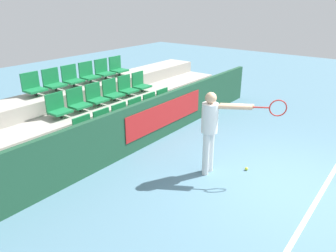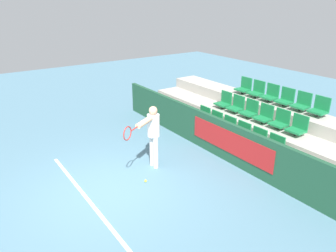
{
  "view_description": "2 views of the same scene",
  "coord_description": "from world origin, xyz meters",
  "px_view_note": "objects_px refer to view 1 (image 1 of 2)",
  "views": [
    {
      "loc": [
        -5.52,
        -1.39,
        3.31
      ],
      "look_at": [
        -0.51,
        2.43,
        0.81
      ],
      "focal_mm": 35.0,
      "sensor_mm": 36.0,
      "label": 1
    },
    {
      "loc": [
        6.11,
        -2.57,
        4.19
      ],
      "look_at": [
        -0.38,
        1.93,
        1.07
      ],
      "focal_mm": 35.0,
      "sensor_mm": 36.0,
      "label": 2
    }
  ],
  "objects_px": {
    "stadium_chair_16": "(104,70)",
    "stadium_chair_1": "(105,124)",
    "stadium_chair_11": "(140,83)",
    "stadium_chair_14": "(72,77)",
    "stadium_chair_4": "(152,106)",
    "stadium_chair_17": "(117,67)",
    "stadium_chair_5": "(165,101)",
    "stadium_chair_2": "(122,117)",
    "stadium_chair_3": "(138,111)",
    "stadium_chair_12": "(33,86)",
    "stadium_chair_10": "(127,87)",
    "stadium_chair_6": "(58,107)",
    "stadium_chair_9": "(112,92)",
    "tennis_ball": "(246,169)",
    "stadium_chair_0": "(85,131)",
    "stadium_chair_7": "(78,102)",
    "tennis_player": "(213,125)",
    "stadium_chair_8": "(96,96)",
    "stadium_chair_15": "(88,74)",
    "stadium_chair_13": "(53,82)"
  },
  "relations": [
    {
      "from": "stadium_chair_8",
      "to": "stadium_chair_15",
      "type": "bearing_deg",
      "value": 58.33
    },
    {
      "from": "stadium_chair_12",
      "to": "stadium_chair_8",
      "type": "bearing_deg",
      "value": -39.03
    },
    {
      "from": "stadium_chair_16",
      "to": "stadium_chair_1",
      "type": "bearing_deg",
      "value": -132.78
    },
    {
      "from": "stadium_chair_2",
      "to": "stadium_chair_13",
      "type": "bearing_deg",
      "value": 107.14
    },
    {
      "from": "stadium_chair_1",
      "to": "stadium_chair_3",
      "type": "height_order",
      "value": "same"
    },
    {
      "from": "stadium_chair_1",
      "to": "stadium_chair_6",
      "type": "distance_m",
      "value": 1.13
    },
    {
      "from": "stadium_chair_8",
      "to": "stadium_chair_9",
      "type": "xyz_separation_m",
      "value": [
        0.56,
        0.0,
        0.0
      ]
    },
    {
      "from": "stadium_chair_7",
      "to": "tennis_player",
      "type": "distance_m",
      "value": 3.51
    },
    {
      "from": "stadium_chair_0",
      "to": "stadium_chair_9",
      "type": "xyz_separation_m",
      "value": [
        1.69,
        0.91,
        0.36
      ]
    },
    {
      "from": "stadium_chair_7",
      "to": "stadium_chair_11",
      "type": "xyz_separation_m",
      "value": [
        2.25,
        0.0,
        0.0
      ]
    },
    {
      "from": "stadium_chair_16",
      "to": "stadium_chair_17",
      "type": "relative_size",
      "value": 1.0
    },
    {
      "from": "stadium_chair_3",
      "to": "stadium_chair_5",
      "type": "height_order",
      "value": "same"
    },
    {
      "from": "stadium_chair_5",
      "to": "stadium_chair_9",
      "type": "relative_size",
      "value": 1.0
    },
    {
      "from": "stadium_chair_15",
      "to": "stadium_chair_3",
      "type": "bearing_deg",
      "value": -90.0
    },
    {
      "from": "stadium_chair_5",
      "to": "stadium_chair_4",
      "type": "bearing_deg",
      "value": 180.0
    },
    {
      "from": "stadium_chair_5",
      "to": "stadium_chair_2",
      "type": "bearing_deg",
      "value": 180.0
    },
    {
      "from": "tennis_player",
      "to": "stadium_chair_10",
      "type": "bearing_deg",
      "value": 40.25
    },
    {
      "from": "stadium_chair_16",
      "to": "stadium_chair_5",
      "type": "bearing_deg",
      "value": -72.86
    },
    {
      "from": "stadium_chair_1",
      "to": "stadium_chair_14",
      "type": "height_order",
      "value": "stadium_chair_14"
    },
    {
      "from": "stadium_chair_5",
      "to": "stadium_chair_10",
      "type": "distance_m",
      "value": 1.13
    },
    {
      "from": "stadium_chair_3",
      "to": "stadium_chair_6",
      "type": "distance_m",
      "value": 1.95
    },
    {
      "from": "stadium_chair_1",
      "to": "stadium_chair_12",
      "type": "relative_size",
      "value": 1.0
    },
    {
      "from": "stadium_chair_4",
      "to": "stadium_chair_6",
      "type": "relative_size",
      "value": 1.0
    },
    {
      "from": "stadium_chair_3",
      "to": "stadium_chair_9",
      "type": "relative_size",
      "value": 1.0
    },
    {
      "from": "stadium_chair_12",
      "to": "stadium_chair_14",
      "type": "xyz_separation_m",
      "value": [
        1.13,
        0.0,
        0.0
      ]
    },
    {
      "from": "stadium_chair_11",
      "to": "stadium_chair_5",
      "type": "bearing_deg",
      "value": -90.0
    },
    {
      "from": "stadium_chair_3",
      "to": "stadium_chair_17",
      "type": "bearing_deg",
      "value": 58.33
    },
    {
      "from": "stadium_chair_4",
      "to": "stadium_chair_17",
      "type": "relative_size",
      "value": 1.0
    },
    {
      "from": "stadium_chair_15",
      "to": "stadium_chair_17",
      "type": "distance_m",
      "value": 1.13
    },
    {
      "from": "stadium_chair_3",
      "to": "stadium_chair_7",
      "type": "bearing_deg",
      "value": 140.97
    },
    {
      "from": "stadium_chair_2",
      "to": "stadium_chair_8",
      "type": "xyz_separation_m",
      "value": [
        0.0,
        0.91,
        0.36
      ]
    },
    {
      "from": "stadium_chair_1",
      "to": "stadium_chair_8",
      "type": "bearing_deg",
      "value": 58.33
    },
    {
      "from": "stadium_chair_3",
      "to": "stadium_chair_15",
      "type": "distance_m",
      "value": 1.96
    },
    {
      "from": "stadium_chair_0",
      "to": "stadium_chair_3",
      "type": "distance_m",
      "value": 1.69
    },
    {
      "from": "stadium_chair_0",
      "to": "stadium_chair_7",
      "type": "height_order",
      "value": "stadium_chair_7"
    },
    {
      "from": "tennis_player",
      "to": "tennis_ball",
      "type": "height_order",
      "value": "tennis_player"
    },
    {
      "from": "stadium_chair_5",
      "to": "stadium_chair_16",
      "type": "bearing_deg",
      "value": 107.14
    },
    {
      "from": "stadium_chair_3",
      "to": "stadium_chair_17",
      "type": "distance_m",
      "value": 2.26
    },
    {
      "from": "stadium_chair_4",
      "to": "stadium_chair_17",
      "type": "xyz_separation_m",
      "value": [
        0.56,
        1.83,
        0.71
      ]
    },
    {
      "from": "tennis_ball",
      "to": "stadium_chair_12",
      "type": "bearing_deg",
      "value": 107.42
    },
    {
      "from": "stadium_chair_0",
      "to": "stadium_chair_1",
      "type": "bearing_deg",
      "value": 0.0
    },
    {
      "from": "stadium_chair_17",
      "to": "stadium_chair_4",
      "type": "bearing_deg",
      "value": -107.14
    },
    {
      "from": "stadium_chair_1",
      "to": "stadium_chair_13",
      "type": "height_order",
      "value": "stadium_chair_13"
    },
    {
      "from": "tennis_player",
      "to": "stadium_chair_15",
      "type": "bearing_deg",
      "value": 51.09
    },
    {
      "from": "stadium_chair_9",
      "to": "stadium_chair_17",
      "type": "distance_m",
      "value": 1.49
    },
    {
      "from": "stadium_chair_11",
      "to": "stadium_chair_14",
      "type": "bearing_deg",
      "value": 151.61
    },
    {
      "from": "stadium_chair_4",
      "to": "stadium_chair_5",
      "type": "relative_size",
      "value": 1.0
    },
    {
      "from": "stadium_chair_6",
      "to": "stadium_chair_9",
      "type": "height_order",
      "value": "same"
    },
    {
      "from": "stadium_chair_3",
      "to": "stadium_chair_8",
      "type": "height_order",
      "value": "stadium_chair_8"
    },
    {
      "from": "stadium_chair_3",
      "to": "stadium_chair_4",
      "type": "distance_m",
      "value": 0.56
    }
  ]
}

